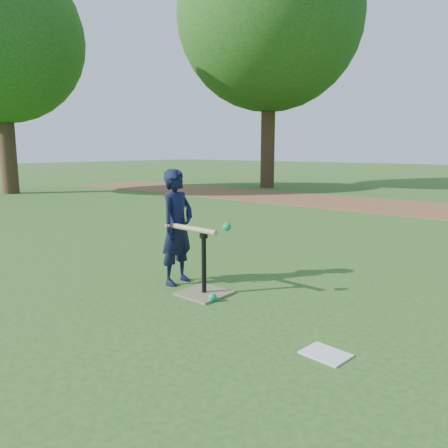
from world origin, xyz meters
The scene contains 8 objects.
ground centered at (0.00, 0.00, 0.00)m, with size 80.00×80.00×0.00m, color #285116.
dirt_strip centered at (0.00, 7.50, 0.01)m, with size 24.00×3.00×0.01m, color brown.
child centered at (-0.18, -0.18, 0.59)m, with size 0.43×0.28×1.19m, color black.
wiffle_ball_ground centered at (0.47, -0.38, 0.04)m, with size 0.08×0.08×0.08m, color #0D9952.
clipboard centered at (1.77, -0.68, 0.01)m, with size 0.30×0.23×0.01m, color silver.
batting_tee centered at (0.28, -0.28, 0.11)m, with size 0.44×0.44×0.61m.
swing_action centered at (0.20, -0.29, 0.64)m, with size 0.74×0.18×0.13m.
tree_left centered at (-6.00, 10.00, 5.87)m, with size 6.40×6.40×9.08m.
Camera 1 is at (3.02, -3.26, 1.39)m, focal length 35.00 mm.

